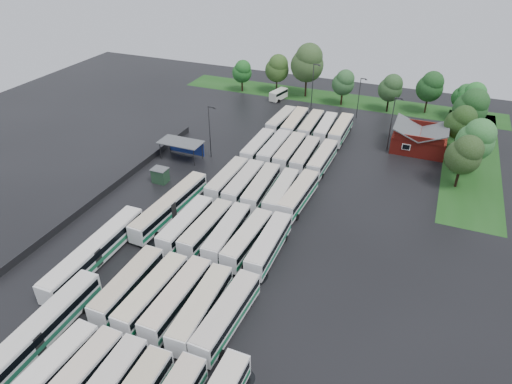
% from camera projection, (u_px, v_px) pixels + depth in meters
% --- Properties ---
extents(ground, '(160.00, 160.00, 0.00)m').
position_uv_depth(ground, '(211.00, 245.00, 64.51)').
color(ground, black).
rests_on(ground, ground).
extents(brick_building, '(10.07, 8.60, 5.39)m').
position_uv_depth(brick_building, '(419.00, 141.00, 89.46)').
color(brick_building, maroon).
rests_on(brick_building, ground).
extents(wash_shed, '(8.20, 4.20, 3.58)m').
position_uv_depth(wash_shed, '(182.00, 144.00, 85.83)').
color(wash_shed, '#2D2D30').
rests_on(wash_shed, ground).
extents(utility_hut, '(2.70, 2.20, 2.62)m').
position_uv_depth(utility_hut, '(160.00, 175.00, 78.96)').
color(utility_hut, '#1D3C24').
rests_on(utility_hut, ground).
extents(grass_strip_north, '(80.00, 10.00, 0.01)m').
position_uv_depth(grass_strip_north, '(335.00, 99.00, 114.88)').
color(grass_strip_north, '#194714').
rests_on(grass_strip_north, ground).
extents(grass_strip_east, '(10.00, 50.00, 0.01)m').
position_uv_depth(grass_strip_east, '(471.00, 158.00, 87.24)').
color(grass_strip_east, '#194714').
rests_on(grass_strip_east, ground).
extents(west_fence, '(0.10, 50.00, 1.20)m').
position_uv_depth(west_fence, '(116.00, 185.00, 77.66)').
color(west_fence, '#2D2D30').
rests_on(west_fence, ground).
extents(bus_r0c0, '(3.04, 12.04, 3.32)m').
position_uv_depth(bus_r0c0, '(48.00, 375.00, 44.42)').
color(bus_r0c0, silver).
rests_on(bus_r0c0, ground).
extents(bus_r0c1, '(2.78, 12.01, 3.33)m').
position_uv_depth(bus_r0c1, '(75.00, 383.00, 43.64)').
color(bus_r0c1, silver).
rests_on(bus_r0c1, ground).
extents(bus_r1c0, '(2.61, 12.03, 3.35)m').
position_uv_depth(bus_r1c0, '(128.00, 285.00, 55.07)').
color(bus_r1c0, silver).
rests_on(bus_r1c0, ground).
extents(bus_r1c1, '(2.86, 12.20, 3.38)m').
position_uv_depth(bus_r1c1, '(152.00, 293.00, 53.86)').
color(bus_r1c1, silver).
rests_on(bus_r1c1, ground).
extents(bus_r1c2, '(2.76, 12.36, 3.43)m').
position_uv_depth(bus_r1c2, '(177.00, 298.00, 53.07)').
color(bus_r1c2, silver).
rests_on(bus_r1c2, ground).
extents(bus_r1c3, '(3.05, 12.38, 3.42)m').
position_uv_depth(bus_r1c3, '(201.00, 308.00, 51.80)').
color(bus_r1c3, silver).
rests_on(bus_r1c3, ground).
extents(bus_r1c4, '(3.10, 12.41, 3.43)m').
position_uv_depth(bus_r1c4, '(227.00, 315.00, 50.89)').
color(bus_r1c4, silver).
rests_on(bus_r1c4, ground).
extents(bus_r2c0, '(2.74, 11.98, 3.32)m').
position_uv_depth(bus_r2c0, '(186.00, 224.00, 65.73)').
color(bus_r2c0, silver).
rests_on(bus_r2c0, ground).
extents(bus_r2c1, '(2.90, 11.88, 3.29)m').
position_uv_depth(bus_r2c1, '(206.00, 228.00, 64.99)').
color(bus_r2c1, silver).
rests_on(bus_r2c1, ground).
extents(bus_r2c2, '(2.88, 11.97, 3.31)m').
position_uv_depth(bus_r2c2, '(227.00, 233.00, 63.96)').
color(bus_r2c2, silver).
rests_on(bus_r2c2, ground).
extents(bus_r2c3, '(3.02, 11.85, 3.27)m').
position_uv_depth(bus_r2c3, '(247.00, 239.00, 62.82)').
color(bus_r2c3, silver).
rests_on(bus_r2c3, ground).
extents(bus_r2c4, '(2.72, 12.09, 3.36)m').
position_uv_depth(bus_r2c4, '(269.00, 244.00, 61.74)').
color(bus_r2c4, silver).
rests_on(bus_r2c4, ground).
extents(bus_r3c0, '(2.68, 11.93, 3.31)m').
position_uv_depth(bus_r3c0, '(227.00, 179.00, 76.74)').
color(bus_r3c0, silver).
rests_on(bus_r3c0, ground).
extents(bus_r3c1, '(2.69, 12.18, 3.39)m').
position_uv_depth(bus_r3c1, '(244.00, 183.00, 75.51)').
color(bus_r3c1, silver).
rests_on(bus_r3c1, ground).
extents(bus_r3c2, '(3.08, 12.37, 3.42)m').
position_uv_depth(bus_r3c2, '(261.00, 187.00, 74.38)').
color(bus_r3c2, silver).
rests_on(bus_r3c2, ground).
extents(bus_r3c3, '(2.80, 11.85, 3.28)m').
position_uv_depth(bus_r3c3, '(281.00, 192.00, 73.25)').
color(bus_r3c3, silver).
rests_on(bus_r3c3, ground).
extents(bus_r3c4, '(3.19, 12.40, 3.42)m').
position_uv_depth(bus_r3c4, '(299.00, 195.00, 72.43)').
color(bus_r3c4, silver).
rests_on(bus_r3c4, ground).
extents(bus_r4c0, '(2.59, 11.84, 3.29)m').
position_uv_depth(bus_r4c0, '(258.00, 147.00, 87.34)').
color(bus_r4c0, silver).
rests_on(bus_r4c0, ground).
extents(bus_r4c1, '(2.61, 12.21, 3.40)m').
position_uv_depth(bus_r4c1, '(274.00, 149.00, 86.50)').
color(bus_r4c1, silver).
rests_on(bus_r4c1, ground).
extents(bus_r4c2, '(2.64, 12.22, 3.40)m').
position_uv_depth(bus_r4c2, '(290.00, 152.00, 85.42)').
color(bus_r4c2, silver).
rests_on(bus_r4c2, ground).
extents(bus_r4c3, '(2.65, 11.88, 3.30)m').
position_uv_depth(bus_r4c3, '(305.00, 156.00, 84.24)').
color(bus_r4c3, silver).
rests_on(bus_r4c3, ground).
extents(bus_r4c4, '(2.76, 11.81, 3.27)m').
position_uv_depth(bus_r4c4, '(322.00, 159.00, 83.14)').
color(bus_r4c4, silver).
rests_on(bus_r4c4, ground).
extents(bus_r5c0, '(2.96, 11.79, 3.26)m').
position_uv_depth(bus_r5c0, '(281.00, 121.00, 98.21)').
color(bus_r5c0, silver).
rests_on(bus_r5c0, ground).
extents(bus_r5c1, '(3.00, 12.43, 3.44)m').
position_uv_depth(bus_r5c1, '(295.00, 123.00, 96.82)').
color(bus_r5c1, silver).
rests_on(bus_r5c1, ground).
extents(bus_r5c2, '(2.70, 11.93, 3.31)m').
position_uv_depth(bus_r5c2, '(311.00, 125.00, 96.02)').
color(bus_r5c2, silver).
rests_on(bus_r5c2, ground).
extents(bus_r5c3, '(2.83, 11.74, 3.25)m').
position_uv_depth(bus_r5c3, '(326.00, 128.00, 94.96)').
color(bus_r5c3, silver).
rests_on(bus_r5c3, ground).
extents(bus_r5c4, '(2.58, 12.07, 3.36)m').
position_uv_depth(bus_r5c4, '(341.00, 130.00, 94.05)').
color(bus_r5c4, silver).
rests_on(bus_r5c4, ground).
extents(artic_bus_west_a, '(2.69, 18.03, 3.34)m').
position_uv_depth(artic_bus_west_a, '(37.00, 334.00, 48.59)').
color(artic_bus_west_a, silver).
rests_on(artic_bus_west_a, ground).
extents(artic_bus_west_b, '(3.34, 17.70, 3.27)m').
position_uv_depth(artic_bus_west_b, '(170.00, 205.00, 69.96)').
color(artic_bus_west_b, silver).
rests_on(artic_bus_west_b, ground).
extents(artic_bus_west_c, '(2.77, 18.47, 3.42)m').
position_uv_depth(artic_bus_west_c, '(95.00, 252.00, 60.32)').
color(artic_bus_west_c, silver).
rests_on(artic_bus_west_c, ground).
extents(minibus, '(3.26, 5.84, 2.41)m').
position_uv_depth(minibus, '(278.00, 94.00, 113.74)').
color(minibus, white).
rests_on(minibus, ground).
extents(tree_north_0, '(5.03, 5.02, 8.32)m').
position_uv_depth(tree_north_0, '(242.00, 71.00, 116.79)').
color(tree_north_0, black).
rests_on(tree_north_0, ground).
extents(tree_north_1, '(6.05, 6.05, 10.01)m').
position_uv_depth(tree_north_1, '(277.00, 68.00, 115.45)').
color(tree_north_1, '#3A2A1E').
rests_on(tree_north_1, ground).
extents(tree_north_2, '(8.13, 8.13, 13.47)m').
position_uv_depth(tree_north_2, '(308.00, 62.00, 111.79)').
color(tree_north_2, black).
rests_on(tree_north_2, ground).
extents(tree_north_3, '(5.32, 5.32, 8.81)m').
position_uv_depth(tree_north_3, '(344.00, 82.00, 108.24)').
color(tree_north_3, black).
rests_on(tree_north_3, ground).
extents(tree_north_4, '(5.50, 5.50, 9.10)m').
position_uv_depth(tree_north_4, '(391.00, 88.00, 104.39)').
color(tree_north_4, black).
rests_on(tree_north_4, ground).
extents(tree_north_5, '(6.00, 6.00, 9.94)m').
position_uv_depth(tree_north_5, '(431.00, 86.00, 103.55)').
color(tree_north_5, '#382817').
rests_on(tree_north_5, ground).
extents(tree_north_6, '(4.89, 4.88, 8.08)m').
position_uv_depth(tree_north_6, '(464.00, 96.00, 101.54)').
color(tree_north_6, black).
rests_on(tree_north_6, ground).
extents(tree_east_0, '(5.87, 5.87, 9.72)m').
position_uv_depth(tree_east_0, '(465.00, 154.00, 74.88)').
color(tree_east_0, black).
rests_on(tree_east_0, ground).
extents(tree_east_1, '(6.46, 6.46, 10.69)m').
position_uv_depth(tree_east_1, '(477.00, 139.00, 78.42)').
color(tree_east_1, black).
rests_on(tree_east_1, ground).
extents(tree_east_2, '(5.70, 5.70, 9.44)m').
position_uv_depth(tree_east_2, '(461.00, 122.00, 86.85)').
color(tree_east_2, '#352716').
rests_on(tree_east_2, ground).
extents(tree_east_3, '(6.66, 6.66, 11.03)m').
position_uv_depth(tree_east_3, '(472.00, 107.00, 90.70)').
color(tree_east_3, '#311C0F').
rests_on(tree_east_3, ground).
extents(tree_east_4, '(5.68, 5.68, 9.41)m').
position_uv_depth(tree_east_4, '(472.00, 97.00, 98.68)').
color(tree_east_4, '#352615').
rests_on(tree_east_4, ground).
extents(lamp_post_ne, '(1.64, 0.32, 10.66)m').
position_uv_depth(lamp_post_ne, '(393.00, 120.00, 87.45)').
color(lamp_post_ne, '#2D2D30').
rests_on(lamp_post_ne, ground).
extents(lamp_post_nw, '(1.59, 0.31, 10.33)m').
position_uv_depth(lamp_post_nw, '(210.00, 128.00, 84.51)').
color(lamp_post_nw, '#2D2D30').
rests_on(lamp_post_nw, ground).
extents(lamp_post_back_w, '(1.67, 0.32, 10.83)m').
position_uv_depth(lamp_post_back_w, '(313.00, 83.00, 105.61)').
color(lamp_post_back_w, '#2D2D30').
rests_on(lamp_post_back_w, ground).
extents(lamp_post_back_e, '(1.44, 0.28, 9.36)m').
position_uv_depth(lamp_post_back_e, '(360.00, 95.00, 101.19)').
color(lamp_post_back_e, '#2D2D30').
rests_on(lamp_post_back_e, ground).
extents(puddle_0, '(5.70, 5.70, 0.01)m').
position_uv_depth(puddle_0, '(114.00, 330.00, 51.46)').
color(puddle_0, black).
rests_on(puddle_0, ground).
extents(puddle_2, '(7.81, 7.81, 0.01)m').
position_uv_depth(puddle_2, '(162.00, 236.00, 66.33)').
color(puddle_2, black).
rests_on(puddle_2, ground).
extents(puddle_3, '(4.65, 4.65, 0.01)m').
position_uv_depth(puddle_3, '(251.00, 275.00, 59.28)').
color(puddle_3, black).
rests_on(puddle_3, ground).
extents(puddle_4, '(2.34, 2.34, 0.01)m').
position_uv_depth(puddle_4, '(244.00, 378.00, 46.16)').
color(puddle_4, black).
rests_on(puddle_4, ground).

